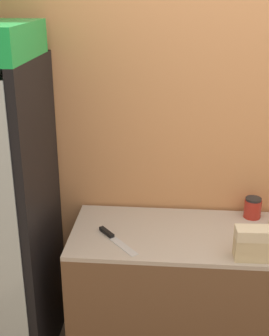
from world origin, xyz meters
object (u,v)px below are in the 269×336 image
sandwich_stack_bottom (260,254)px  sandwich_stack_top (263,234)px  sandwich_stack_middle (261,244)px  condiment_jar (253,208)px  chefs_knife (112,237)px

sandwich_stack_bottom → sandwich_stack_top: bearing=0.0°
sandwich_stack_middle → sandwich_stack_top: 0.06m
sandwich_stack_middle → condiment_jar: 0.48m
chefs_knife → condiment_jar: size_ratio=2.26×
sandwich_stack_top → chefs_knife: sandwich_stack_top is taller
sandwich_stack_bottom → sandwich_stack_middle: sandwich_stack_middle is taller
sandwich_stack_middle → sandwich_stack_top: sandwich_stack_top is taller
sandwich_stack_middle → chefs_knife: (-0.80, 0.14, -0.08)m
sandwich_stack_bottom → condiment_jar: 0.48m
condiment_jar → sandwich_stack_bottom: bearing=-93.3°
sandwich_stack_top → chefs_knife: size_ratio=0.97×
sandwich_stack_middle → chefs_knife: bearing=169.9°
sandwich_stack_bottom → sandwich_stack_top: 0.12m
sandwich_stack_top → condiment_jar: sandwich_stack_top is taller
sandwich_stack_top → condiment_jar: size_ratio=2.18×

